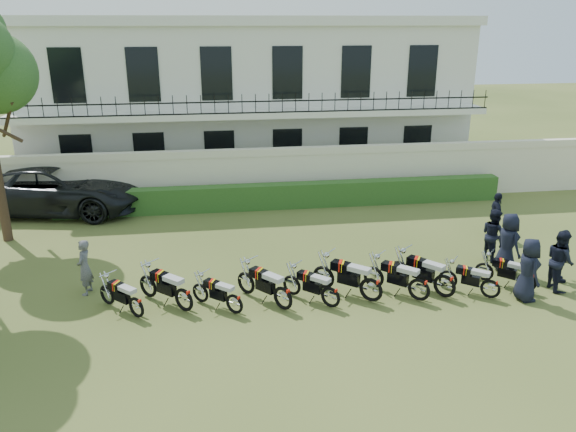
% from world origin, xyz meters
% --- Properties ---
extents(ground, '(100.00, 100.00, 0.00)m').
position_xyz_m(ground, '(0.00, 0.00, 0.00)').
color(ground, '#415020').
rests_on(ground, ground).
extents(perimeter_wall, '(30.00, 0.35, 2.30)m').
position_xyz_m(perimeter_wall, '(0.00, 8.00, 1.17)').
color(perimeter_wall, beige).
rests_on(perimeter_wall, ground).
extents(hedge, '(18.00, 0.60, 1.00)m').
position_xyz_m(hedge, '(1.00, 7.20, 0.50)').
color(hedge, '#244B1A').
rests_on(hedge, ground).
extents(building, '(20.40, 9.60, 7.40)m').
position_xyz_m(building, '(0.00, 13.96, 3.71)').
color(building, silver).
rests_on(building, ground).
extents(motorcycle_0, '(1.30, 1.28, 0.95)m').
position_xyz_m(motorcycle_0, '(-3.98, -1.17, 0.44)').
color(motorcycle_0, black).
rests_on(motorcycle_0, ground).
extents(motorcycle_1, '(1.52, 1.45, 1.09)m').
position_xyz_m(motorcycle_1, '(-2.79, -1.01, 0.50)').
color(motorcycle_1, black).
rests_on(motorcycle_1, ground).
extents(motorcycle_2, '(1.33, 1.18, 0.92)m').
position_xyz_m(motorcycle_2, '(-1.49, -1.33, 0.43)').
color(motorcycle_2, black).
rests_on(motorcycle_2, ground).
extents(motorcycle_3, '(1.37, 1.60, 1.10)m').
position_xyz_m(motorcycle_3, '(-0.23, -1.29, 0.51)').
color(motorcycle_3, black).
rests_on(motorcycle_3, ground).
extents(motorcycle_4, '(1.39, 1.30, 0.99)m').
position_xyz_m(motorcycle_4, '(1.03, -1.35, 0.46)').
color(motorcycle_4, black).
rests_on(motorcycle_4, ground).
extents(motorcycle_5, '(1.69, 1.47, 1.16)m').
position_xyz_m(motorcycle_5, '(2.18, -1.19, 0.54)').
color(motorcycle_5, black).
rests_on(motorcycle_5, ground).
extents(motorcycle_6, '(1.51, 1.45, 1.09)m').
position_xyz_m(motorcycle_6, '(3.48, -1.32, 0.50)').
color(motorcycle_6, black).
rests_on(motorcycle_6, ground).
extents(motorcycle_7, '(1.43, 1.63, 1.13)m').
position_xyz_m(motorcycle_7, '(4.24, -1.23, 0.52)').
color(motorcycle_7, black).
rests_on(motorcycle_7, ground).
extents(motorcycle_8, '(1.37, 1.14, 0.93)m').
position_xyz_m(motorcycle_8, '(5.46, -1.46, 0.43)').
color(motorcycle_8, black).
rests_on(motorcycle_8, ground).
extents(motorcycle_9, '(1.31, 1.25, 0.94)m').
position_xyz_m(motorcycle_9, '(6.66, -1.21, 0.44)').
color(motorcycle_9, black).
rests_on(motorcycle_9, ground).
extents(suv, '(7.26, 4.29, 1.89)m').
position_xyz_m(suv, '(-7.98, 7.96, 0.95)').
color(suv, black).
rests_on(suv, ground).
extents(inspector, '(0.48, 0.64, 1.58)m').
position_xyz_m(inspector, '(-5.50, 0.44, 0.79)').
color(inspector, slate).
rests_on(inspector, ground).
extents(officer_0, '(0.59, 0.88, 1.77)m').
position_xyz_m(officer_0, '(6.38, -1.62, 0.88)').
color(officer_0, black).
rests_on(officer_0, ground).
extents(officer_1, '(0.73, 0.90, 1.75)m').
position_xyz_m(officer_1, '(7.61, -1.15, 0.87)').
color(officer_1, black).
rests_on(officer_1, ground).
extents(officer_2, '(0.57, 0.99, 1.59)m').
position_xyz_m(officer_2, '(7.98, -0.70, 0.79)').
color(officer_2, black).
rests_on(officer_2, ground).
extents(officer_3, '(0.75, 1.00, 1.86)m').
position_xyz_m(officer_3, '(6.74, 0.13, 0.93)').
color(officer_3, black).
rests_on(officer_3, ground).
extents(officer_4, '(0.78, 0.92, 1.68)m').
position_xyz_m(officer_4, '(6.77, 1.07, 0.84)').
color(officer_4, black).
rests_on(officer_4, ground).
extents(officer_5, '(0.58, 1.02, 1.63)m').
position_xyz_m(officer_5, '(7.78, 2.84, 0.82)').
color(officer_5, black).
rests_on(officer_5, ground).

